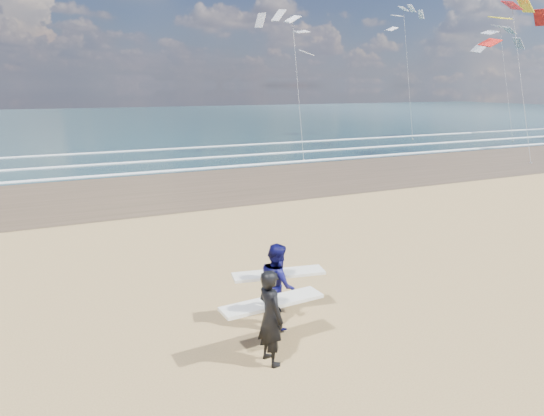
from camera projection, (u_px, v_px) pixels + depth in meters
name	position (u px, v px, depth m)	size (l,w,h in m)	color
wet_sand_strip	(427.00, 164.00, 34.40)	(220.00, 12.00, 0.01)	#4A3C27
ocean	(202.00, 119.00, 81.87)	(220.00, 100.00, 0.02)	#183236
foam_breakers	(347.00, 148.00, 43.27)	(220.00, 11.70, 0.05)	white
surfer_near	(271.00, 316.00, 9.61)	(2.23, 1.07, 1.98)	black
surfer_far	(278.00, 284.00, 11.17)	(2.26, 1.34, 1.97)	#0D0D48
kite_0	(519.00, 62.00, 35.58)	(6.46, 4.81, 12.48)	slate
kite_1	(297.00, 75.00, 36.96)	(5.42, 4.70, 11.50)	slate
kite_2	(504.00, 67.00, 49.43)	(6.72, 4.84, 12.65)	slate
kite_5	(407.00, 66.00, 50.60)	(4.87, 4.64, 14.25)	slate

